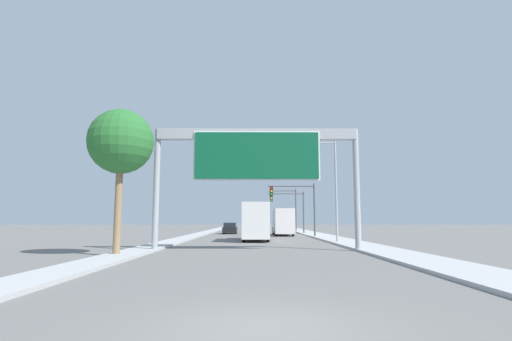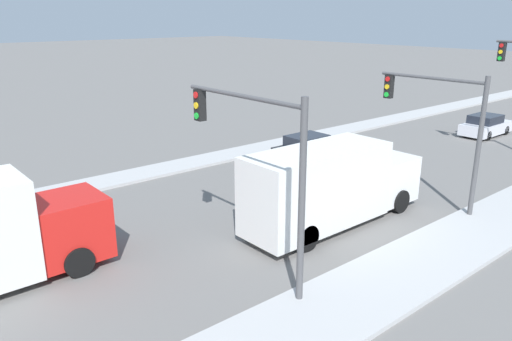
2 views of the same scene
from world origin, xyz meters
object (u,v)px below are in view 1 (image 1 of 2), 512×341
(sign_gantry, at_px, (257,153))
(traffic_light_near_intersection, at_px, (299,200))
(car_mid_right, at_px, (230,229))
(truck_box_secondary, at_px, (283,222))
(palm_tree_foreground, at_px, (121,143))
(street_lamp_right, at_px, (332,182))
(truck_box_primary, at_px, (256,222))
(traffic_light_mid_block, at_px, (292,205))
(traffic_light_far_intersection, at_px, (288,203))
(car_mid_left, at_px, (255,227))

(sign_gantry, xyz_separation_m, traffic_light_near_intersection, (4.98, 20.14, -2.08))
(car_mid_right, bearing_deg, truck_box_secondary, -40.53)
(sign_gantry, bearing_deg, traffic_light_near_intersection, 76.12)
(palm_tree_foreground, height_order, street_lamp_right, street_lamp_right)
(traffic_light_near_intersection, bearing_deg, street_lamp_right, -82.36)
(traffic_light_near_intersection, relative_size, street_lamp_right, 0.70)
(truck_box_primary, bearing_deg, traffic_light_near_intersection, 56.97)
(sign_gantry, height_order, truck_box_primary, sign_gantry)
(traffic_light_near_intersection, xyz_separation_m, traffic_light_mid_block, (0.14, 10.00, -0.17))
(truck_box_secondary, relative_size, traffic_light_far_intersection, 1.22)
(car_mid_left, relative_size, traffic_light_far_intersection, 0.60)
(truck_box_primary, height_order, truck_box_secondary, truck_box_primary)
(traffic_light_far_intersection, bearing_deg, truck_box_primary, -101.04)
(car_mid_right, relative_size, car_mid_left, 1.01)
(car_mid_left, xyz_separation_m, traffic_light_far_intersection, (5.39, -4.99, 3.97))
(sign_gantry, distance_m, palm_tree_foreground, 8.37)
(car_mid_left, xyz_separation_m, truck_box_secondary, (3.50, -20.05, 0.98))
(truck_box_primary, relative_size, traffic_light_near_intersection, 1.40)
(sign_gantry, bearing_deg, traffic_light_mid_block, 80.37)
(sign_gantry, distance_m, traffic_light_far_intersection, 40.53)
(car_mid_right, distance_m, palm_tree_foreground, 35.16)
(sign_gantry, bearing_deg, traffic_light_far_intersection, 82.35)
(truck_box_secondary, distance_m, traffic_light_far_intersection, 15.48)
(truck_box_primary, bearing_deg, street_lamp_right, -31.39)
(car_mid_right, bearing_deg, sign_gantry, -83.57)
(car_mid_right, distance_m, traffic_light_near_intersection, 14.25)
(truck_box_primary, distance_m, palm_tree_foreground, 18.21)
(car_mid_right, relative_size, truck_box_primary, 0.50)
(traffic_light_near_intersection, bearing_deg, traffic_light_mid_block, 89.20)
(sign_gantry, bearing_deg, truck_box_secondary, 82.05)
(truck_box_secondary, distance_m, traffic_light_mid_block, 5.81)
(truck_box_primary, xyz_separation_m, truck_box_secondary, (3.50, 12.59, -0.09))
(traffic_light_near_intersection, bearing_deg, sign_gantry, -103.88)
(car_mid_left, bearing_deg, traffic_light_near_intersection, -78.74)
(traffic_light_mid_block, height_order, palm_tree_foreground, palm_tree_foreground)
(car_mid_right, relative_size, street_lamp_right, 0.49)
(palm_tree_foreground, bearing_deg, truck_box_primary, 64.31)
(sign_gantry, xyz_separation_m, truck_box_secondary, (3.50, 25.08, -4.59))
(car_mid_right, bearing_deg, car_mid_left, 76.03)
(traffic_light_mid_block, xyz_separation_m, traffic_light_far_intersection, (0.28, 10.00, 0.66))
(traffic_light_mid_block, bearing_deg, sign_gantry, -99.63)
(car_mid_left, relative_size, street_lamp_right, 0.48)
(traffic_light_near_intersection, height_order, street_lamp_right, street_lamp_right)
(truck_box_primary, relative_size, street_lamp_right, 0.97)
(traffic_light_near_intersection, distance_m, traffic_light_mid_block, 10.00)
(truck_box_primary, height_order, street_lamp_right, street_lamp_right)
(traffic_light_far_intersection, xyz_separation_m, street_lamp_right, (1.14, -31.64, 0.47))
(traffic_light_near_intersection, bearing_deg, truck_box_primary, -123.03)
(truck_box_primary, xyz_separation_m, traffic_light_near_intersection, (4.98, 7.65, 2.42))
(sign_gantry, relative_size, traffic_light_near_intersection, 2.18)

